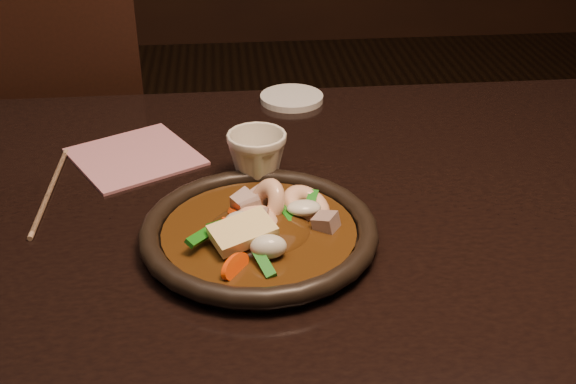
{
  "coord_description": "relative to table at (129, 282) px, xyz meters",
  "views": [
    {
      "loc": [
        0.13,
        -0.77,
        1.24
      ],
      "look_at": [
        0.21,
        -0.01,
        0.8
      ],
      "focal_mm": 45.0,
      "sensor_mm": 36.0,
      "label": 1
    }
  ],
  "objects": [
    {
      "name": "soy_dish",
      "position": [
        0.12,
        0.0,
        0.08
      ],
      "size": [
        0.1,
        0.1,
        0.01
      ],
      "primitive_type": "cylinder",
      "color": "silver",
      "rests_on": "table"
    },
    {
      "name": "chair",
      "position": [
        -0.24,
        0.64,
        -0.16
      ],
      "size": [
        0.48,
        0.48,
        0.94
      ],
      "rotation": [
        0.0,
        0.0,
        3.22
      ],
      "color": "black",
      "rests_on": "floor"
    },
    {
      "name": "tea_cup",
      "position": [
        0.18,
        0.11,
        0.12
      ],
      "size": [
        0.08,
        0.08,
        0.08
      ],
      "primitive_type": "imported",
      "rotation": [
        0.0,
        0.0,
        -0.03
      ],
      "color": "beige",
      "rests_on": "table"
    },
    {
      "name": "saucer_right",
      "position": [
        0.25,
        0.4,
        0.08
      ],
      "size": [
        0.11,
        0.11,
        0.01
      ],
      "primitive_type": "cylinder",
      "color": "silver",
      "rests_on": "table"
    },
    {
      "name": "napkin",
      "position": [
        -0.0,
        0.2,
        0.08
      ],
      "size": [
        0.22,
        0.22,
        0.0
      ],
      "primitive_type": "cube",
      "rotation": [
        0.0,
        0.0,
        0.51
      ],
      "color": "#AB6974",
      "rests_on": "table"
    },
    {
      "name": "plate",
      "position": [
        0.17,
        -0.04,
        0.09
      ],
      "size": [
        0.29,
        0.29,
        0.03
      ],
      "color": "black",
      "rests_on": "table"
    },
    {
      "name": "stirfry",
      "position": [
        0.17,
        -0.04,
        0.1
      ],
      "size": [
        0.19,
        0.21,
        0.07
      ],
      "color": "#361E09",
      "rests_on": "plate"
    },
    {
      "name": "chopsticks",
      "position": [
        -0.11,
        0.11,
        0.08
      ],
      "size": [
        0.01,
        0.24,
        0.01
      ],
      "rotation": [
        0.0,
        0.0,
        -0.01
      ],
      "color": "#A17D5C",
      "rests_on": "table"
    },
    {
      "name": "table",
      "position": [
        0.0,
        0.0,
        0.0
      ],
      "size": [
        1.6,
        0.9,
        0.75
      ],
      "color": "black",
      "rests_on": "floor"
    }
  ]
}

